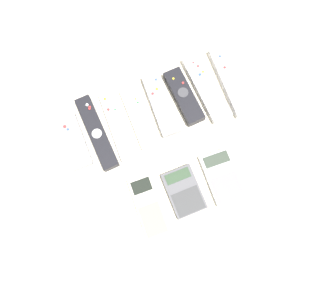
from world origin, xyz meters
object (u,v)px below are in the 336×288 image
Objects in this scene: remote_6 at (206,88)px; remote_4 at (161,105)px; calculator_0 at (148,206)px; remote_2 at (117,125)px; remote_7 at (230,81)px; calculator_1 at (184,191)px; remote_0 at (74,142)px; calculator_2 at (223,176)px; remote_1 at (97,132)px; remote_3 at (140,117)px; remote_5 at (184,96)px.

remote_4 is at bearing 177.47° from remote_6.
remote_2 is at bearing 91.88° from calculator_0.
remote_7 is 0.41m from calculator_0.
calculator_1 is at bearing -133.19° from remote_7.
remote_0 is 0.40m from calculator_2.
remote_1 is 1.54× the size of calculator_2.
remote_5 reaches higher than remote_3.
remote_2 is 0.24m from calculator_0.
remote_3 is 0.84× the size of remote_7.
calculator_2 is at bearing -47.94° from remote_2.
remote_7 is (0.21, -0.01, 0.00)m from remote_4.
remote_0 and remote_3 have the same top height.
remote_0 is at bearing 147.17° from calculator_2.
remote_6 is at bearing 54.94° from calculator_1.
calculator_1 is (0.10, -0.00, 0.00)m from calculator_0.
remote_2 is 0.25m from calculator_1.
calculator_0 is (-0.20, -0.24, -0.01)m from remote_5.
calculator_0 is (0.06, -0.23, -0.00)m from remote_1.
remote_5 is 0.80× the size of remote_6.
remote_3 reaches higher than calculator_2.
remote_2 is 1.31× the size of calculator_0.
remote_3 is 0.23m from calculator_1.
remote_1 is at bearing 178.78° from remote_5.
remote_1 is 0.06m from remote_2.
calculator_1 is (0.22, -0.24, -0.00)m from remote_0.
remote_7 is at bearing -2.72° from remote_1.
remote_1 reaches higher than remote_6.
remote_6 is 1.30× the size of calculator_0.
remote_7 is 1.35× the size of calculator_0.
remote_0 is 0.06m from remote_1.
remote_4 is 1.11× the size of remote_5.
remote_6 is at bearing -1.38° from remote_1.
remote_4 is 0.21m from remote_7.
remote_1 is 1.29× the size of remote_5.
remote_5 is at bearing 179.92° from remote_7.
remote_6 is (0.14, -0.00, -0.00)m from remote_4.
remote_4 reaches higher than remote_6.
calculator_0 is (-0.27, -0.24, -0.00)m from remote_6.
calculator_1 is (-0.17, -0.24, -0.00)m from remote_6.
calculator_2 is at bearing 1.58° from calculator_0.
remote_1 is 0.33m from remote_6.
remote_3 is at bearing 98.47° from calculator_1.
remote_5 is 1.19× the size of calculator_2.
calculator_1 is at bearing 2.27° from calculator_0.
remote_1 reaches higher than remote_0.
remote_0 is at bearing -177.39° from remote_7.
remote_6 is at bearing 3.07° from remote_3.
remote_0 is at bearing 179.18° from remote_6.
remote_3 is 0.20m from remote_6.
remote_5 reaches higher than calculator_2.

